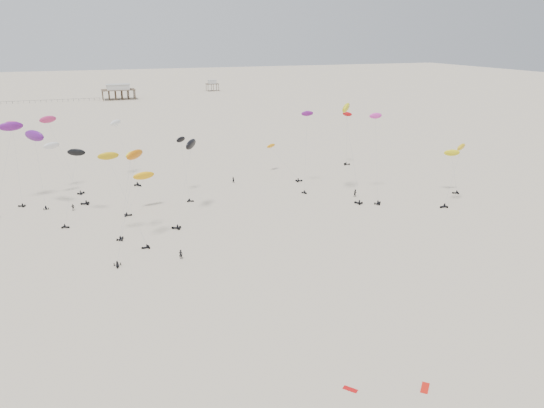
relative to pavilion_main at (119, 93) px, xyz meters
name	(u,v)px	position (x,y,z in m)	size (l,w,h in m)	color
ground_plane	(177,140)	(10.00, -150.00, -4.22)	(900.00, 900.00, 0.00)	beige
pavilion_main	(119,93)	(0.00, 0.00, 0.00)	(21.00, 13.00, 9.80)	brown
pavilion_small	(212,86)	(70.00, 30.00, -0.74)	(9.00, 7.00, 8.00)	brown
pier_fence	(32,102)	(-52.00, 0.00, -3.45)	(80.20, 0.20, 1.50)	black
rig_0	(132,174)	(-18.02, -258.42, 11.02)	(8.94, 14.41, 21.12)	black
rig_1	(127,184)	(-18.55, -251.91, 7.27)	(6.42, 6.02, 18.41)	black
rig_2	(15,147)	(-42.32, -217.59, 10.16)	(3.83, 8.54, 20.82)	black
rig_3	(307,135)	(31.71, -230.42, 10.54)	(6.42, 9.65, 21.60)	black
rig_4	(122,139)	(-15.34, -203.46, 7.65)	(7.10, 16.68, 19.97)	black
rig_5	(377,151)	(45.27, -244.92, 8.03)	(7.60, 13.00, 22.69)	black
rig_6	(74,166)	(-28.69, -234.96, 8.11)	(7.37, 11.45, 17.11)	black
rig_7	(183,155)	(-1.71, -226.06, 6.66)	(3.54, 11.57, 16.26)	black
rig_8	(348,120)	(38.72, -240.57, 15.74)	(5.45, 14.62, 24.92)	black
rig_9	(457,162)	(60.43, -257.74, 6.67)	(8.47, 4.80, 15.69)	black
rig_10	(453,160)	(66.89, -248.36, 4.57)	(4.63, 4.93, 11.91)	black
rig_11	(347,136)	(55.15, -210.08, 5.24)	(3.18, 4.56, 17.28)	black
rig_12	(61,162)	(-32.05, -217.15, 5.40)	(10.34, 15.12, 18.34)	black
rig_13	(9,134)	(-43.00, -218.17, 13.57)	(8.85, 14.71, 22.40)	black
rig_14	(142,180)	(-13.70, -234.37, 3.13)	(8.79, 7.27, 10.44)	black
rig_15	(35,141)	(-36.97, -224.26, 12.48)	(5.85, 6.25, 19.55)	black
rig_16	(55,135)	(-32.91, -210.74, 11.21)	(9.98, 9.75, 21.10)	black
rig_17	(189,156)	(-3.28, -241.76, 9.99)	(9.95, 15.34, 19.63)	black
rig_19	(115,172)	(-20.76, -252.46, 10.13)	(8.30, 11.39, 19.64)	black
rig_20	(281,158)	(29.97, -215.31, 1.14)	(6.44, 16.88, 16.32)	black
spectator_0	(181,259)	(-10.92, -267.92, -4.22)	(0.81, 0.56, 2.24)	black
spectator_1	(355,197)	(40.45, -243.43, -4.22)	(1.13, 0.66, 2.32)	black
spectator_2	(73,210)	(-30.19, -229.62, -4.22)	(1.14, 0.61, 1.92)	black
spectator_3	(233,183)	(13.77, -219.13, -4.22)	(0.78, 0.53, 2.14)	black
grounded_kite_a	(425,388)	(9.81, -317.13, -4.22)	(2.20, 0.90, 0.08)	red
grounded_kite_b	(350,389)	(1.04, -314.21, -4.22)	(1.80, 0.70, 0.07)	red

